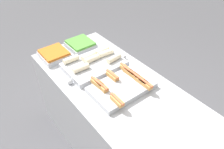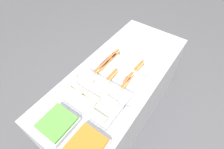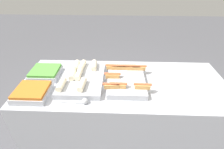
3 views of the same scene
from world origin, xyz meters
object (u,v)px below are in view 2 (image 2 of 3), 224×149
Objects in this scene: tray_wraps at (94,97)px; serving_spoon_near at (127,110)px; tray_side_front at (86,146)px; tray_side_back at (57,124)px; serving_spoon_far at (74,78)px; tray_hotdogs at (118,69)px.

serving_spoon_near is (0.07, -0.31, -0.01)m from tray_wraps.
tray_side_front and tray_side_back have the same top height.
tray_wraps reaches higher than tray_side_front.
tray_side_back reaches higher than serving_spoon_near.
tray_wraps is 0.37m from tray_side_back.
tray_side_front is at bearing -147.85° from tray_wraps.
serving_spoon_near is 0.61m from serving_spoon_far.
serving_spoon_near and serving_spoon_far have the same top height.
tray_hotdogs is at bearing 42.82° from serving_spoon_near.
tray_hotdogs reaches higher than serving_spoon_near.
tray_wraps is at bearing -102.29° from serving_spoon_far.
tray_side_front is at bearing -90.00° from tray_side_back.
tray_wraps is 0.31m from serving_spoon_far.
tray_hotdogs reaches higher than tray_side_front.
serving_spoon_far is (0.06, 0.30, -0.01)m from tray_wraps.
tray_side_front is (-0.37, -0.23, -0.00)m from tray_wraps.
tray_wraps is 1.98× the size of tray_side_back.
tray_side_front is at bearing -162.98° from tray_hotdogs.
tray_hotdogs is 0.45m from serving_spoon_far.
tray_wraps is 2.54× the size of serving_spoon_far.
serving_spoon_far is at bearing 50.79° from tray_side_front.
tray_hotdogs is 2.37× the size of serving_spoon_near.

